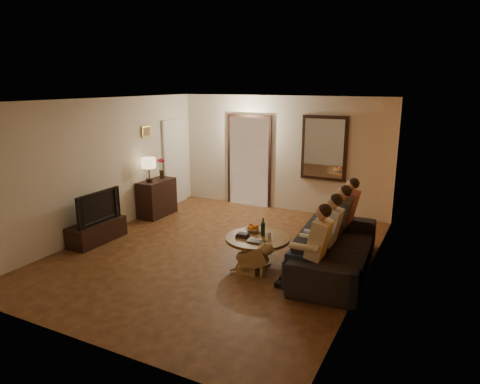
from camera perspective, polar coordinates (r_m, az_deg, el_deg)
The scene contains 33 objects.
floor at distance 7.55m, azimuth -3.09°, elevation -8.00°, with size 5.00×6.00×0.01m, color #3F2111.
ceiling at distance 6.99m, azimuth -3.38°, elevation 12.13°, with size 5.00×6.00×0.01m, color white.
back_wall at distance 9.82m, azimuth 5.53°, elevation 5.10°, with size 5.00×0.02×2.60m, color beige.
front_wall at distance 4.89m, azimuth -21.04°, elevation -5.35°, with size 5.00×0.02×2.60m, color beige.
left_wall at distance 8.65m, azimuth -17.77°, elevation 3.23°, with size 0.02×6.00×2.60m, color beige.
right_wall at distance 6.33m, azimuth 16.83°, elevation -0.62°, with size 0.02×6.00×2.60m, color beige.
orange_accent at distance 6.33m, azimuth 16.74°, elevation -0.61°, with size 0.01×6.00×2.60m, color orange.
kitchen_doorway at distance 10.16m, azimuth 1.23°, elevation 4.04°, with size 1.00×0.06×2.10m, color #FFE0A5.
door_trim at distance 10.15m, azimuth 1.21°, elevation 4.03°, with size 1.12×0.04×2.22m, color black.
fridge_glimpse at distance 10.09m, azimuth 2.53°, elevation 3.09°, with size 0.45×0.03×1.70m, color silver.
mirror_frame at distance 9.45m, azimuth 11.16°, elevation 5.76°, with size 1.00×0.05×1.40m, color black.
mirror_glass at distance 9.42m, azimuth 11.11°, elevation 5.73°, with size 0.86×0.02×1.26m, color white.
white_door at distance 10.42m, azimuth -8.69°, elevation 3.97°, with size 0.06×0.85×2.04m, color white.
framed_art at distance 9.51m, azimuth -12.42°, elevation 7.88°, with size 0.03×0.28×0.24m, color #B28C33.
art_canvas at distance 9.50m, azimuth -12.35°, elevation 7.88°, with size 0.01×0.22×0.18m, color brown.
dresser at distance 9.63m, azimuth -11.03°, elevation -0.77°, with size 0.45×0.90×0.80m, color black.
table_lamp at distance 9.31m, azimuth -12.05°, elevation 2.91°, with size 0.30×0.30×0.54m, color beige, non-canonical shape.
flower_vase at distance 9.66m, azimuth -10.41°, elevation 3.10°, with size 0.14×0.14×0.44m, color #B7132A, non-canonical shape.
tv_stand at distance 8.39m, azimuth -18.53°, elevation -5.04°, with size 0.45×1.13×0.38m, color black.
tv at distance 8.25m, azimuth -18.79°, elevation -1.87°, with size 0.13×1.02×0.59m, color black.
sofa at distance 6.93m, azimuth 12.77°, elevation -7.16°, with size 0.98×2.52×0.74m, color black.
person_a at distance 6.06m, azimuth 9.85°, elevation -7.85°, with size 0.60×0.40×1.20m, color tan, non-canonical shape.
person_b at distance 6.60m, azimuth 11.39°, elevation -6.04°, with size 0.60×0.40×1.20m, color tan, non-canonical shape.
person_c at distance 7.15m, azimuth 12.68°, elevation -4.51°, with size 0.60×0.40×1.20m, color tan, non-canonical shape.
person_d at distance 7.71m, azimuth 13.79°, elevation -3.19°, with size 0.60×0.40×1.20m, color tan, non-canonical shape.
dog at distance 6.61m, azimuth 1.70°, elevation -8.69°, with size 0.56×0.24×0.56m, color tan, non-canonical shape.
coffee_table at distance 7.03m, azimuth 2.33°, elevation -7.75°, with size 1.04×1.04×0.45m, color brown.
bowl at distance 7.19m, azimuth 1.77°, elevation -5.02°, with size 0.26×0.26×0.06m, color white.
oranges at distance 7.17m, azimuth 1.77°, elevation -4.51°, with size 0.20×0.20×0.08m, color orange, non-canonical shape.
wine_bottle at distance 6.96m, azimuth 3.08°, elevation -4.64°, with size 0.07×0.07×0.31m, color black, non-canonical shape.
wine_glass at distance 6.91m, azimuth 3.90°, elevation -5.73°, with size 0.06×0.06×0.10m, color silver.
book_stack at distance 6.94m, azimuth 0.35°, elevation -5.74°, with size 0.20×0.15×0.07m, color black, non-canonical shape.
laptop at distance 6.66m, azimuth 2.14°, elevation -6.81°, with size 0.33×0.21×0.03m, color black.
Camera 1 is at (3.49, -6.05, 2.87)m, focal length 32.00 mm.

